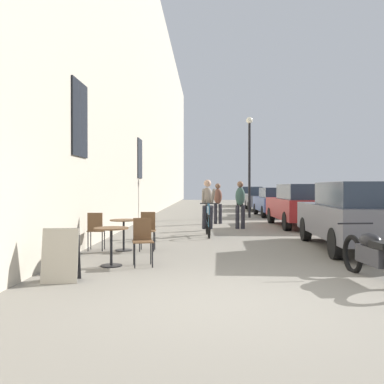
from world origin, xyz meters
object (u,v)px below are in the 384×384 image
object	(u,v)px
street_lamp	(249,154)
parked_car_fifth	(250,196)
pedestrian_mid	(218,201)
pedestrian_near	(240,202)
parked_car_third	(275,201)
cafe_table_near	(111,238)
parked_car_nearest	(356,215)
cafe_chair_mid_toward_street	(148,228)
parked_motorcycle	(374,255)
parked_car_second	(301,205)
cafe_chair_mid_toward_wall	(96,229)
parked_car_fourth	(260,199)
sandwich_board_sign	(61,255)
cafe_table_mid	(124,228)
cafe_chair_near_toward_street	(143,238)
cyclist_on_bicycle	(208,209)

from	to	relation	value
street_lamp	parked_car_fifth	world-z (taller)	street_lamp
pedestrian_mid	parked_car_fifth	xyz separation A→B (m)	(3.00, 16.09, -0.13)
pedestrian_near	parked_car_third	world-z (taller)	pedestrian_near
cafe_table_near	parked_car_nearest	world-z (taller)	parked_car_nearest
cafe_chair_mid_toward_street	parked_motorcycle	distance (m)	5.06
pedestrian_near	parked_car_nearest	bearing A→B (deg)	-64.49
parked_car_second	parked_car_fifth	distance (m)	17.36
cafe_chair_mid_toward_wall	parked_car_fourth	world-z (taller)	parked_car_fourth
sandwich_board_sign	pedestrian_mid	size ratio (longest dim) A/B	0.51
sandwich_board_sign	parked_car_fourth	size ratio (longest dim) A/B	0.20
cafe_chair_mid_toward_street	parked_car_third	distance (m)	12.60
cafe_table_mid	parked_car_second	xyz separation A→B (m)	(5.47, 5.94, 0.30)
cafe_chair_near_toward_street	parked_car_nearest	bearing A→B (deg)	24.29
street_lamp	parked_car_third	xyz separation A→B (m)	(1.41, 1.00, -2.35)
pedestrian_near	pedestrian_mid	size ratio (longest dim) A/B	1.04
cafe_chair_near_toward_street	parked_car_third	distance (m)	14.33
street_lamp	parked_motorcycle	bearing A→B (deg)	-87.82
sandwich_board_sign	pedestrian_mid	distance (m)	10.76
cafe_chair_near_toward_street	parked_car_fourth	distance (m)	19.56
cafe_chair_near_toward_street	pedestrian_mid	distance (m)	9.21
cafe_chair_near_toward_street	parked_car_third	world-z (taller)	parked_car_third
cafe_chair_mid_toward_street	sandwich_board_sign	bearing A→B (deg)	-105.36
pedestrian_near	parked_car_fourth	distance (m)	12.19
parked_car_nearest	parked_car_fourth	xyz separation A→B (m)	(-0.07, 16.86, -0.07)
cafe_chair_mid_toward_wall	street_lamp	world-z (taller)	street_lamp
parked_car_third	parked_motorcycle	world-z (taller)	parked_car_third
cafe_table_near	street_lamp	bearing A→B (deg)	72.88
sandwich_board_sign	cyclist_on_bicycle	xyz separation A→B (m)	(2.32, 6.25, 0.39)
sandwich_board_sign	parked_car_fourth	xyz separation A→B (m)	(5.74, 20.35, 0.34)
cafe_table_mid	parked_car_third	bearing A→B (deg)	65.05
street_lamp	cafe_chair_mid_toward_wall	bearing A→B (deg)	-113.44
cafe_table_near	cafe_chair_near_toward_street	size ratio (longest dim) A/B	0.81
cafe_chair_mid_toward_street	parked_car_third	xyz separation A→B (m)	(4.89, 11.61, 0.24)
cyclist_on_bicycle	parked_car_second	bearing A→B (deg)	39.46
sandwich_board_sign	cyclist_on_bicycle	bearing A→B (deg)	69.66
parked_car_nearest	street_lamp	bearing A→B (deg)	97.82
pedestrian_near	pedestrian_mid	world-z (taller)	pedestrian_near
street_lamp	parked_car_fourth	bearing A→B (deg)	78.16
cafe_chair_mid_toward_street	parked_car_fourth	bearing A→B (deg)	74.18
parked_car_fifth	parked_car_nearest	bearing A→B (deg)	-89.86
pedestrian_near	parked_car_second	bearing A→B (deg)	18.14
sandwich_board_sign	parked_car_second	world-z (taller)	parked_car_second
parked_car_fifth	pedestrian_near	bearing A→B (deg)	-97.14
sandwich_board_sign	parked_car_fifth	xyz separation A→B (m)	(5.75, 26.49, 0.38)
pedestrian_mid	parked_motorcycle	distance (m)	10.45
street_lamp	parked_car_fifth	size ratio (longest dim) A/B	1.13
cafe_chair_mid_toward_wall	parked_car_second	distance (m)	8.57
parked_car_nearest	cafe_chair_mid_toward_street	bearing A→B (deg)	-177.45
parked_car_third	parked_motorcycle	distance (m)	14.73
cafe_chair_mid_toward_wall	sandwich_board_sign	xyz separation A→B (m)	(0.29, -3.12, -0.10)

